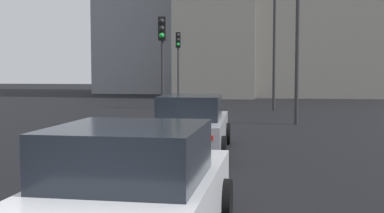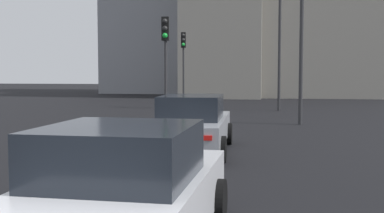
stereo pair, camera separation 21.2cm
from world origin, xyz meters
name	(u,v)px [view 1 (the left image)]	position (x,y,z in m)	size (l,w,h in m)	color
car_silver_lead	(192,125)	(9.98, 0.21, 0.74)	(4.79, 2.07, 1.54)	#A8AAB2
car_white_second	(133,192)	(2.66, -0.11, 0.74)	(4.19, 2.19, 1.55)	silver
traffic_light_near_left	(178,54)	(25.40, 3.13, 3.20)	(0.33, 0.30, 4.47)	#2D2D30
traffic_light_near_right	(162,48)	(15.54, 2.12, 3.06)	(0.32, 0.29, 4.26)	#2D2D30
street_lamp_kerbside	(275,20)	(24.50, -2.41, 5.03)	(0.56, 0.36, 8.71)	#2D2D30
street_lamp_far	(298,16)	(17.41, -3.12, 4.43)	(0.56, 0.36, 7.54)	#2D2D30
building_facade_left	(307,14)	(43.74, -6.00, 7.51)	(13.84, 11.54, 15.03)	gray
building_facade_right	(149,21)	(47.85, 10.00, 7.49)	(9.80, 9.39, 14.98)	gray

